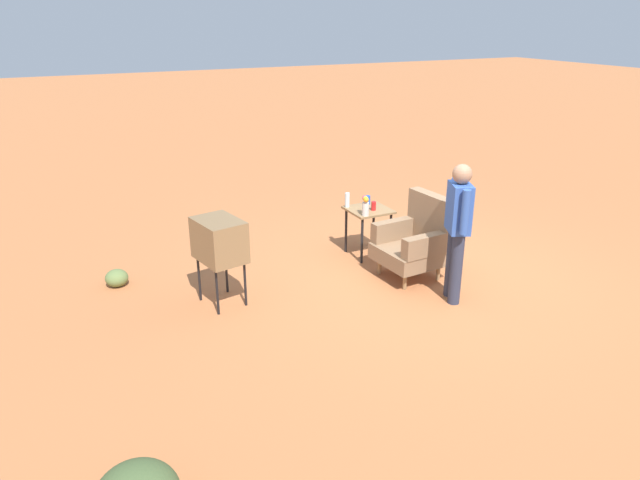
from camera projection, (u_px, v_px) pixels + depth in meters
ground_plane at (425, 277)px, 7.55m from camera, size 60.00×60.00×0.00m
armchair at (417, 239)px, 7.43m from camera, size 0.83×0.83×1.06m
side_table at (368, 216)px, 8.06m from camera, size 0.56×0.56×0.68m
tv_on_stand at (219, 241)px, 6.61m from camera, size 0.68×0.55×1.03m
person_standing at (458, 225)px, 6.64m from camera, size 0.53×0.35×1.64m
soda_can_red at (374, 206)px, 7.94m from camera, size 0.07×0.07×0.12m
soda_can_blue at (368, 200)px, 8.20m from camera, size 0.07×0.07×0.12m
bottle_short_clear at (347, 200)px, 8.06m from camera, size 0.06×0.06×0.20m
flower_vase at (366, 205)px, 7.70m from camera, size 0.15×0.10×0.27m
shrub_mid at (117, 278)px, 7.28m from camera, size 0.28×0.28×0.22m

